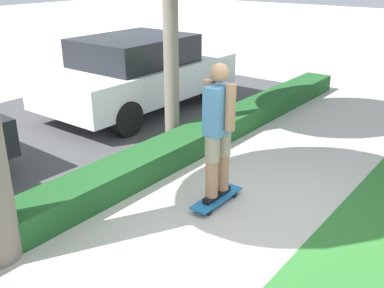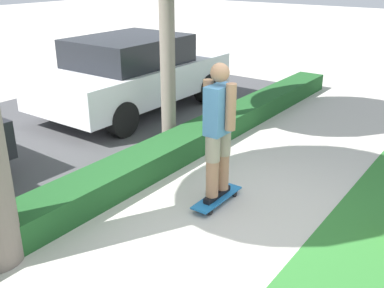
% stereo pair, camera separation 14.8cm
% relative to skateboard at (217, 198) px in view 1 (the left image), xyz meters
% --- Properties ---
extents(ground_plane, '(60.00, 60.00, 0.00)m').
position_rel_skateboard_xyz_m(ground_plane, '(-0.19, -0.28, -0.08)').
color(ground_plane, '#BCB7AD').
extents(street_asphalt, '(13.03, 5.00, 0.01)m').
position_rel_skateboard_xyz_m(street_asphalt, '(-0.19, 3.92, -0.07)').
color(street_asphalt, '#474749').
rests_on(street_asphalt, ground_plane).
extents(hedge_row, '(13.03, 0.60, 0.37)m').
position_rel_skateboard_xyz_m(hedge_row, '(-0.19, 1.32, 0.11)').
color(hedge_row, '#1E5123').
rests_on(hedge_row, ground_plane).
extents(skateboard, '(0.86, 0.24, 0.09)m').
position_rel_skateboard_xyz_m(skateboard, '(0.00, 0.00, 0.00)').
color(skateboard, '#1E6BAD').
rests_on(skateboard, ground_plane).
extents(skater_person, '(0.51, 0.45, 1.74)m').
position_rel_skateboard_xyz_m(skater_person, '(-0.00, -0.00, 0.95)').
color(skater_person, black).
rests_on(skater_person, skateboard).
extents(parked_car_middle, '(4.28, 2.05, 1.54)m').
position_rel_skateboard_xyz_m(parked_car_middle, '(2.35, 3.61, 0.72)').
color(parked_car_middle, silver).
rests_on(parked_car_middle, ground_plane).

